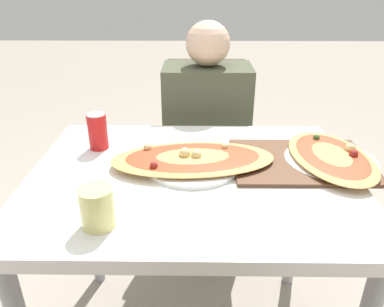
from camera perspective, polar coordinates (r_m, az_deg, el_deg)
dining_table at (r=1.20m, az=0.10°, el=-6.89°), size 1.00×0.78×0.77m
chair_far_seated at (r=1.91m, az=2.06°, el=1.17°), size 0.40×0.40×0.94m
person_seated at (r=1.74m, az=2.22°, el=4.09°), size 0.39×0.27×1.14m
pizza_main at (r=1.19m, az=-0.12°, el=-0.93°), size 0.54×0.31×0.06m
soda_can at (r=1.33m, az=-14.18°, el=3.28°), size 0.07×0.07×0.12m
drink_glass at (r=0.93m, az=-14.24°, el=-7.96°), size 0.08×0.08×0.10m
serving_tray at (r=1.26m, az=16.22°, el=-1.12°), size 0.44×0.31×0.01m
pizza_second at (r=1.28m, az=20.45°, el=-0.57°), size 0.29×0.43×0.06m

